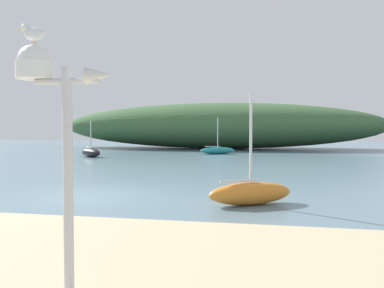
% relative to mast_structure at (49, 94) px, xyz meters
% --- Properties ---
extents(ground_plane, '(120.00, 120.00, 0.00)m').
position_rel_mast_structure_xyz_m(ground_plane, '(-3.06, 7.34, -2.61)').
color(ground_plane, slate).
extents(distant_hill, '(37.14, 11.10, 5.20)m').
position_rel_mast_structure_xyz_m(distant_hill, '(-2.70, 39.32, -0.01)').
color(distant_hill, '#3D6038').
rests_on(distant_hill, ground).
extents(mast_structure, '(1.20, 0.44, 3.00)m').
position_rel_mast_structure_xyz_m(mast_structure, '(0.00, 0.00, 0.00)').
color(mast_structure, silver).
rests_on(mast_structure, beach_sand).
extents(seagull_on_radar, '(0.36, 0.13, 0.25)m').
position_rel_mast_structure_xyz_m(seagull_on_radar, '(-0.20, 0.00, 0.73)').
color(seagull_on_radar, orange).
rests_on(seagull_on_radar, mast_structure).
extents(sailboat_outer_mooring, '(2.63, 1.95, 3.21)m').
position_rel_mast_structure_xyz_m(sailboat_outer_mooring, '(2.15, 6.92, -2.26)').
color(sailboat_outer_mooring, orange).
rests_on(sailboat_outer_mooring, ground).
extents(sailboat_centre_water, '(2.74, 2.57, 2.86)m').
position_rel_mast_structure_xyz_m(sailboat_centre_water, '(-10.94, 23.79, -2.25)').
color(sailboat_centre_water, black).
rests_on(sailboat_centre_water, ground).
extents(sailboat_far_right, '(3.33, 2.48, 3.26)m').
position_rel_mast_structure_xyz_m(sailboat_far_right, '(-1.50, 29.22, -2.29)').
color(sailboat_far_right, teal).
rests_on(sailboat_far_right, ground).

